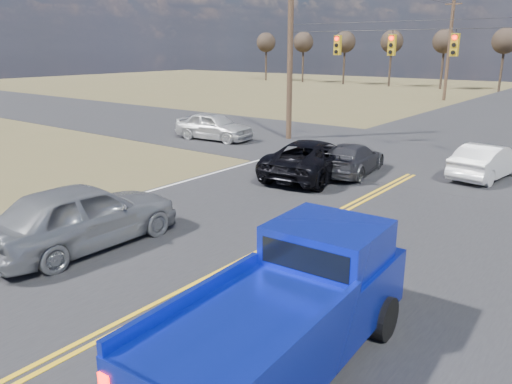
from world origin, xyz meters
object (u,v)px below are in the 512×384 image
Objects in this scene: pickup_truck at (290,309)px; cross_car_west at (214,126)px; black_suv at (314,158)px; silver_suv at (83,215)px; dgrey_car_queue at (352,159)px; white_car_queue at (487,161)px.

pickup_truck reaches higher than cross_car_west.
cross_car_west reaches higher than black_suv.
black_suv is at bearing -94.19° from silver_suv.
dgrey_car_queue is at bearing 110.05° from pickup_truck.
pickup_truck is 1.30× the size of dgrey_car_queue.
cross_car_west is (-9.08, 3.84, 0.02)m from black_suv.
pickup_truck is 15.43m from white_car_queue.
dgrey_car_queue is (-4.73, -2.72, -0.06)m from white_car_queue.
black_suv is at bearing 44.13° from white_car_queue.
black_suv reaches higher than dgrey_car_queue.
white_car_queue is at bearing -113.84° from silver_suv.
black_suv is at bearing 47.36° from dgrey_car_queue.
white_car_queue is 0.96× the size of dgrey_car_queue.
black_suv is at bearing -118.90° from cross_car_west.
dgrey_car_queue is at bearing -98.37° from silver_suv.
cross_car_west is at bearing 132.73° from pickup_truck.
cross_car_west is at bearing 9.33° from white_car_queue.
pickup_truck reaches higher than silver_suv.
silver_suv reaches higher than black_suv.
black_suv is (-6.41, 11.23, -0.27)m from pickup_truck.
cross_car_west is at bearing -21.55° from dgrey_car_queue.
white_car_queue is at bearing -94.66° from cross_car_west.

